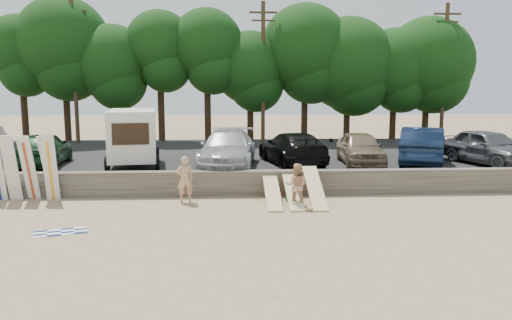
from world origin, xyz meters
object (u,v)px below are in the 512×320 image
object	(u,v)px
car_1	(43,149)
beachgoer_b	(296,185)
car_4	(360,148)
car_5	(422,145)
car_3	(292,148)
box_trailer	(133,135)
car_2	(228,149)
car_6	(488,147)
cooler	(291,197)
beachgoer_a	(185,179)

from	to	relation	value
car_1	beachgoer_b	xyz separation A→B (m)	(11.00, -5.70, -0.69)
car_4	car_5	distance (m)	2.96
car_3	beachgoer_b	world-z (taller)	car_3
car_3	car_5	bearing A→B (deg)	165.39
box_trailer	car_2	xyz separation A→B (m)	(4.35, -0.64, -0.61)
car_6	beachgoer_b	size ratio (longest dim) A/B	3.04
car_2	cooler	bearing A→B (deg)	-52.41
car_3	cooler	distance (m)	4.84
car_3	car_6	xyz separation A→B (m)	(9.13, -0.66, 0.08)
car_2	car_5	size ratio (longest dim) A/B	1.08
box_trailer	beachgoer_a	xyz separation A→B (m)	(2.74, -4.53, -1.26)
car_4	car_3	bearing A→B (deg)	-178.68
car_5	car_6	distance (m)	3.01
box_trailer	car_3	distance (m)	7.42
car_2	car_5	xyz separation A→B (m)	(9.20, 0.55, 0.04)
box_trailer	beachgoer_b	distance (m)	8.88
car_1	cooler	xyz separation A→B (m)	(10.95, -4.68, -1.33)
beachgoer_a	box_trailer	bearing A→B (deg)	-71.12
box_trailer	car_5	bearing A→B (deg)	-8.46
car_1	car_4	size ratio (longest dim) A/B	1.04
car_6	beachgoer_a	distance (m)	14.36
car_4	beachgoer_a	bearing A→B (deg)	-146.55
beachgoer_a	car_1	bearing A→B (deg)	-46.49
car_1	car_4	xyz separation A→B (m)	(14.76, -0.18, -0.03)
box_trailer	beachgoer_b	size ratio (longest dim) A/B	2.67
car_1	car_2	size ratio (longest dim) A/B	0.81
car_3	car_5	world-z (taller)	car_5
car_6	beachgoer_a	size ratio (longest dim) A/B	2.77
beachgoer_a	beachgoer_b	distance (m)	4.21
car_1	car_2	distance (m)	8.56
box_trailer	car_2	world-z (taller)	box_trailer
car_5	beachgoer_a	xyz separation A→B (m)	(-10.81, -4.44, -0.69)
cooler	car_4	bearing A→B (deg)	72.28
box_trailer	car_3	world-z (taller)	box_trailer
car_3	car_5	size ratio (longest dim) A/B	0.98
box_trailer	car_1	distance (m)	4.22
box_trailer	beachgoer_a	distance (m)	5.44
car_5	cooler	bearing A→B (deg)	55.47
car_1	beachgoer_a	world-z (taller)	car_1
car_1	car_6	size ratio (longest dim) A/B	0.95
beachgoer_a	car_4	bearing A→B (deg)	-162.34
car_3	cooler	bearing A→B (deg)	69.77
car_2	car_6	distance (m)	12.17
box_trailer	cooler	xyz separation A→B (m)	(6.78, -4.51, -1.99)
car_2	cooler	distance (m)	4.77
box_trailer	cooler	world-z (taller)	box_trailer
beachgoer_b	beachgoer_a	bearing A→B (deg)	0.16
car_5	beachgoer_b	world-z (taller)	car_5
beachgoer_b	car_4	bearing A→B (deg)	-110.51
car_6	beachgoer_b	bearing A→B (deg)	-167.52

